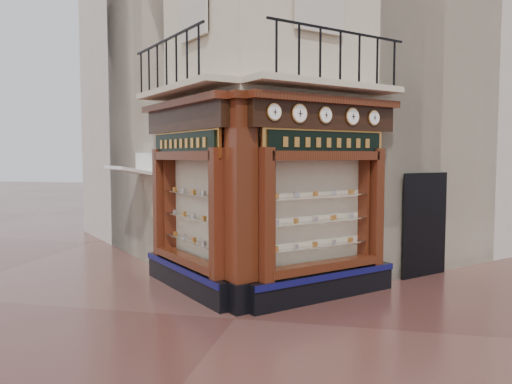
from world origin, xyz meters
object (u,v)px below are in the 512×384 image
(signboard_right, at_px, (327,143))
(clock_d, at_px, (352,117))
(clock_c, at_px, (325,115))
(awning, at_px, (132,267))
(clock_b, at_px, (299,113))
(clock_e, at_px, (374,118))
(signboard_left, at_px, (184,143))
(corner_pilaster, at_px, (241,205))
(clock_a, at_px, (274,112))

(signboard_right, bearing_deg, clock_d, -11.08)
(clock_c, height_order, awning, clock_c)
(clock_b, height_order, clock_c, clock_b)
(clock_e, bearing_deg, signboard_right, 174.54)
(clock_c, xyz_separation_m, clock_e, (0.91, 0.91, 0.00))
(awning, bearing_deg, signboard_left, -176.35)
(awning, bearing_deg, signboard_right, -155.52)
(clock_b, bearing_deg, corner_pilaster, 156.73)
(corner_pilaster, distance_m, signboard_left, 2.12)
(signboard_left, distance_m, signboard_right, 2.92)
(awning, xyz_separation_m, signboard_left, (2.16, -1.90, 3.10))
(clock_d, bearing_deg, corner_pilaster, 169.55)
(clock_d, distance_m, clock_e, 0.59)
(clock_e, distance_m, awning, 7.09)
(signboard_left, bearing_deg, clock_b, -148.98)
(clock_b, relative_size, clock_e, 1.13)
(clock_d, xyz_separation_m, signboard_right, (-0.48, -0.32, -0.52))
(clock_b, bearing_deg, signboard_left, 121.02)
(clock_d, height_order, signboard_right, clock_d)
(clock_b, xyz_separation_m, signboard_right, (0.46, 0.61, -0.52))
(clock_c, relative_size, clock_d, 0.92)
(clock_a, distance_m, signboard_left, 2.36)
(awning, relative_size, signboard_left, 0.67)
(clock_e, bearing_deg, corner_pilaster, 171.64)
(clock_c, relative_size, awning, 0.21)
(clock_a, bearing_deg, clock_c, 0.00)
(clock_a, xyz_separation_m, signboard_left, (-2.07, 1.01, -0.52))
(corner_pilaster, xyz_separation_m, clock_d, (1.94, 1.33, 1.67))
(corner_pilaster, distance_m, awning, 5.04)
(awning, bearing_deg, clock_d, -150.89)
(corner_pilaster, height_order, signboard_left, corner_pilaster)
(clock_d, height_order, signboard_left, clock_d)
(corner_pilaster, height_order, clock_c, corner_pilaster)
(clock_e, height_order, signboard_right, clock_e)
(signboard_left, xyz_separation_m, signboard_right, (2.92, 0.00, 0.00))
(awning, distance_m, signboard_right, 6.25)
(clock_b, relative_size, awning, 0.24)
(corner_pilaster, distance_m, clock_a, 1.78)
(clock_c, xyz_separation_m, signboard_left, (-2.91, 0.17, -0.52))
(clock_a, distance_m, clock_c, 1.19)
(clock_d, bearing_deg, awning, 119.11)
(clock_c, distance_m, signboard_right, 0.55)
(clock_d, bearing_deg, clock_c, -180.00)
(clock_e, xyz_separation_m, awning, (-5.98, 1.16, -3.62))
(clock_a, bearing_deg, signboard_left, 108.93)
(clock_b, xyz_separation_m, signboard_left, (-2.47, 0.61, -0.52))
(clock_a, distance_m, awning, 6.29)
(signboard_left, height_order, signboard_right, signboard_left)
(clock_b, relative_size, clock_d, 1.02)
(clock_e, bearing_deg, clock_b, 180.00)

